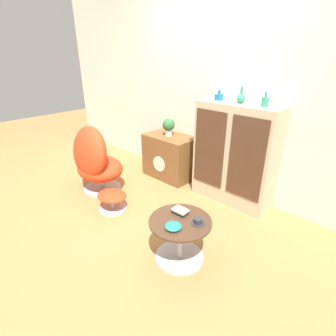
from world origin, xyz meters
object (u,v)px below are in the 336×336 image
Objects in this scene: ottoman at (112,198)px; teacup at (198,221)px; vase_leftmost at (219,97)px; vase_inner_left at (241,98)px; potted_plant at (169,126)px; egg_chair at (95,161)px; coffee_table at (180,237)px; bowl at (173,226)px; book_stack at (180,211)px; sideboard at (235,154)px; tv_console at (170,156)px; vase_inner_right at (265,101)px.

teacup is (1.25, 0.02, 0.28)m from ottoman.
teacup reaches higher than ottoman.
vase_leftmost is 0.28m from vase_inner_left.
teacup is (0.36, -1.18, -0.84)m from vase_inner_left.
vase_inner_left is at bearing 2.53° from potted_plant.
teacup is (1.78, -0.12, -0.00)m from egg_chair.
potted_plant is (-1.05, -0.05, -0.50)m from vase_inner_left.
coffee_table is 0.23m from bowl.
book_stack reaches higher than bowl.
coffee_table is at bearing -47.90° from book_stack.
egg_chair is at bearing 165.36° from ottoman.
egg_chair is 8.33× the size of vase_leftmost.
book_stack is at bearing -42.82° from potted_plant.
sideboard is 7.07× the size of vase_inner_left.
vase_leftmost is 1.49m from book_stack.
sideboard is 1.78m from egg_chair.
egg_chair reaches higher than tv_console.
vase_inner_left is 1.15× the size of vase_inner_right.
potted_plant is at bearing 137.18° from book_stack.
egg_chair is at bearing 173.33° from coffee_table.
sideboard reaches higher than potted_plant.
teacup is at bearing -38.59° from potted_plant.
vase_inner_left reaches higher than sideboard.
vase_inner_right is at bearing 2.07° from tv_console.
tv_console is at bearing 136.20° from coffee_table.
potted_plant is at bearing 136.86° from coffee_table.
sideboard is 1.07m from potted_plant.
egg_chair reaches higher than coffee_table.
ottoman is at bearing 177.29° from coffee_table.
tv_console is 0.46m from potted_plant.
vase_inner_right is 1.44m from book_stack.
egg_chair is 6.40× the size of bowl.
vase_inner_left is (1.42, 1.06, 0.84)m from egg_chair.
tv_console is at bearing -176.36° from vase_leftmost.
ottoman is at bearing -178.35° from book_stack.
coffee_table is 2.24× the size of potted_plant.
teacup is 0.21m from book_stack.
vase_inner_right reaches higher than egg_chair.
vase_inner_left reaches higher than book_stack.
potted_plant reaches higher than teacup.
sideboard is at bearing 107.18° from teacup.
tv_console is 4.99× the size of book_stack.
bowl is at bearing -77.87° from coffee_table.
potted_plant is 1.66× the size of book_stack.
potted_plant reaches higher than coffee_table.
vase_inner_left is 1.19× the size of bowl.
vase_inner_right is (0.28, 0.00, -0.00)m from vase_inner_left.
book_stack is (1.18, -1.12, 0.12)m from tv_console.
egg_chair is at bearing -143.45° from sideboard.
teacup is (1.42, -1.13, -0.34)m from potted_plant.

